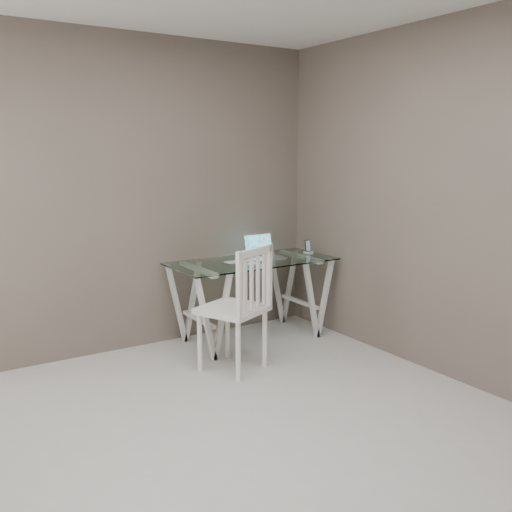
% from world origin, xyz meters
% --- Properties ---
extents(room, '(4.50, 4.52, 2.71)m').
position_xyz_m(room, '(-0.06, 0.02, 1.72)').
color(room, '#B9B6B1').
rests_on(room, ground).
extents(desk, '(1.50, 0.70, 0.75)m').
position_xyz_m(desk, '(1.20, 1.85, 0.38)').
color(desk, silver).
rests_on(desk, ground).
extents(chair, '(0.61, 0.61, 1.01)m').
position_xyz_m(chair, '(0.72, 1.25, 0.56)').
color(chair, white).
rests_on(chair, ground).
extents(laptop, '(0.32, 0.28, 0.22)m').
position_xyz_m(laptop, '(1.36, 1.91, 0.80)').
color(laptop, silver).
rests_on(laptop, desk).
extents(keyboard, '(0.28, 0.12, 0.01)m').
position_xyz_m(keyboard, '(1.07, 1.85, 0.75)').
color(keyboard, silver).
rests_on(keyboard, desk).
extents(mouse, '(0.10, 0.06, 0.03)m').
position_xyz_m(mouse, '(1.09, 1.67, 0.76)').
color(mouse, white).
rests_on(mouse, desk).
extents(phone_dock, '(0.07, 0.07, 0.13)m').
position_xyz_m(phone_dock, '(1.87, 1.88, 0.78)').
color(phone_dock, white).
rests_on(phone_dock, desk).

